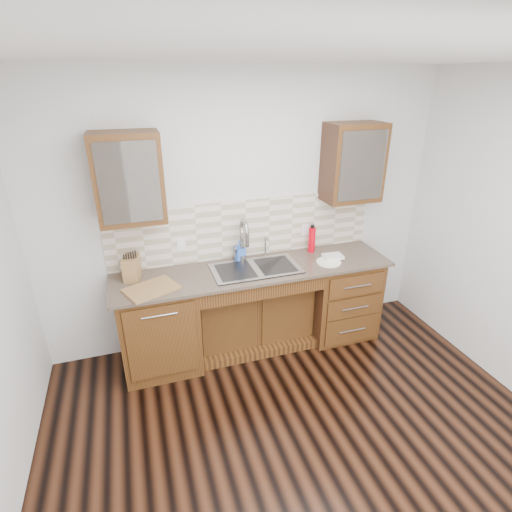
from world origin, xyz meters
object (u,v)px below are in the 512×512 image
object	(u,v)px
knife_block	(132,268)
plate	(329,262)
cutting_board	(151,289)
water_bottle	(312,240)
soap_bottle	(240,251)

from	to	relation	value
knife_block	plate	bearing A→B (deg)	8.08
plate	cutting_board	xyz separation A→B (m)	(-1.71, -0.02, 0.00)
water_bottle	knife_block	size ratio (longest dim) A/B	1.21
soap_bottle	knife_block	size ratio (longest dim) A/B	0.91
soap_bottle	water_bottle	size ratio (longest dim) A/B	0.76
soap_bottle	knife_block	xyz separation A→B (m)	(-1.04, -0.09, 0.01)
plate	knife_block	xyz separation A→B (m)	(-1.86, 0.24, 0.10)
water_bottle	knife_block	bearing A→B (deg)	-178.07
water_bottle	knife_block	distance (m)	1.81
water_bottle	cutting_board	xyz separation A→B (m)	(-1.67, -0.32, -0.12)
soap_bottle	knife_block	world-z (taller)	knife_block
soap_bottle	plate	xyz separation A→B (m)	(0.82, -0.33, -0.09)
knife_block	cutting_board	bearing A→B (deg)	-46.02
cutting_board	water_bottle	bearing A→B (deg)	11.02
soap_bottle	knife_block	bearing A→B (deg)	173.79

